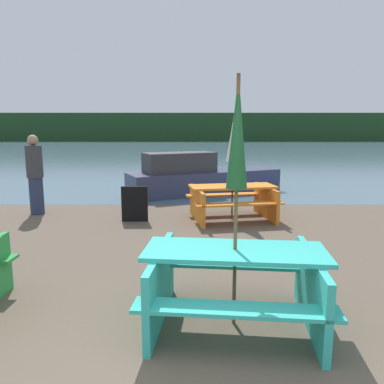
# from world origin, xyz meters

# --- Properties ---
(water) EXTENTS (60.00, 50.00, 0.00)m
(water) POSITION_xyz_m (0.00, 32.43, -0.00)
(water) COLOR slate
(water) RESTS_ON ground_plane
(far_treeline) EXTENTS (80.00, 1.60, 4.00)m
(far_treeline) POSITION_xyz_m (0.00, 52.43, 2.00)
(far_treeline) COLOR #1E3D1E
(far_treeline) RESTS_ON water
(picnic_table_teal) EXTENTS (1.92, 1.55, 0.79)m
(picnic_table_teal) POSITION_xyz_m (0.59, 1.49, 0.47)
(picnic_table_teal) COLOR #33B7A8
(picnic_table_teal) RESTS_ON ground_plane
(picnic_table_orange) EXTENTS (2.04, 1.68, 0.74)m
(picnic_table_orange) POSITION_xyz_m (1.03, 5.90, 0.46)
(picnic_table_orange) COLOR orange
(picnic_table_orange) RESTS_ON ground_plane
(umbrella_white) EXTENTS (0.29, 0.29, 2.20)m
(umbrella_white) POSITION_xyz_m (1.03, 5.90, 1.71)
(umbrella_white) COLOR brown
(umbrella_white) RESTS_ON ground_plane
(umbrella_darkgreen) EXTENTS (0.20, 0.20, 2.47)m
(umbrella_darkgreen) POSITION_xyz_m (0.59, 1.49, 1.89)
(umbrella_darkgreen) COLOR brown
(umbrella_darkgreen) RESTS_ON ground_plane
(boat) EXTENTS (4.77, 3.09, 1.25)m
(boat) POSITION_xyz_m (0.40, 9.16, 0.47)
(boat) COLOR #333856
(boat) RESTS_ON water
(person) EXTENTS (0.36, 0.36, 1.81)m
(person) POSITION_xyz_m (-3.42, 6.40, 0.91)
(person) COLOR #283351
(person) RESTS_ON ground_plane
(signboard) EXTENTS (0.55, 0.08, 0.75)m
(signboard) POSITION_xyz_m (-1.06, 5.71, 0.38)
(signboard) COLOR black
(signboard) RESTS_ON ground_plane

